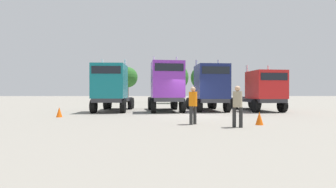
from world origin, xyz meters
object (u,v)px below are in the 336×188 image
(semi_truck_navy, at_px, (209,88))
(traffic_cone_far, at_px, (259,118))
(visitor_in_hivis, at_px, (193,102))
(semi_truck_teal, at_px, (112,88))
(visitor_with_camera, at_px, (238,103))
(traffic_cone_mid, at_px, (59,112))
(semi_truck_purple, at_px, (166,86))
(semi_truck_red, at_px, (261,91))

(semi_truck_navy, bearing_deg, traffic_cone_far, 1.24)
(semi_truck_navy, xyz_separation_m, visitor_in_hivis, (-2.31, -8.12, -0.88))
(semi_truck_teal, xyz_separation_m, visitor_with_camera, (7.46, -8.67, -0.88))
(visitor_with_camera, relative_size, traffic_cone_mid, 2.89)
(semi_truck_purple, height_order, visitor_with_camera, semi_truck_purple)
(semi_truck_red, relative_size, traffic_cone_mid, 10.47)
(semi_truck_navy, xyz_separation_m, semi_truck_red, (4.28, 0.03, -0.24))
(semi_truck_navy, height_order, visitor_with_camera, semi_truck_navy)
(semi_truck_teal, bearing_deg, visitor_in_hivis, 35.30)
(visitor_in_hivis, xyz_separation_m, traffic_cone_mid, (-7.92, 3.47, -0.74))
(semi_truck_navy, distance_m, semi_truck_red, 4.29)
(semi_truck_red, xyz_separation_m, visitor_in_hivis, (-6.59, -8.16, -0.65))
(semi_truck_teal, xyz_separation_m, traffic_cone_far, (8.73, -7.89, -1.63))
(traffic_cone_mid, bearing_deg, semi_truck_purple, 31.66)
(visitor_in_hivis, relative_size, traffic_cone_mid, 2.87)
(traffic_cone_mid, height_order, traffic_cone_far, traffic_cone_mid)
(semi_truck_navy, bearing_deg, visitor_in_hivis, -20.12)
(semi_truck_purple, distance_m, semi_truck_navy, 3.61)
(traffic_cone_far, bearing_deg, semi_truck_purple, 119.29)
(semi_truck_red, relative_size, traffic_cone_far, 10.65)
(semi_truck_red, distance_m, visitor_in_hivis, 10.50)
(semi_truck_navy, bearing_deg, traffic_cone_mid, -69.79)
(semi_truck_teal, relative_size, traffic_cone_mid, 10.24)
(semi_truck_teal, relative_size, semi_truck_purple, 1.03)
(traffic_cone_mid, bearing_deg, traffic_cone_far, -18.40)
(semi_truck_teal, distance_m, semi_truck_red, 12.22)
(visitor_with_camera, bearing_deg, semi_truck_purple, 43.43)
(visitor_in_hivis, relative_size, traffic_cone_far, 2.93)
(semi_truck_purple, bearing_deg, semi_truck_navy, 91.79)
(semi_truck_red, relative_size, visitor_with_camera, 3.62)
(semi_truck_teal, xyz_separation_m, traffic_cone_mid, (-2.30, -4.22, -1.62))
(semi_truck_teal, height_order, semi_truck_red, semi_truck_teal)
(visitor_with_camera, bearing_deg, semi_truck_navy, 20.62)
(visitor_with_camera, xyz_separation_m, traffic_cone_far, (1.27, 0.78, -0.75))
(semi_truck_purple, relative_size, visitor_with_camera, 3.44)
(traffic_cone_mid, relative_size, traffic_cone_far, 1.02)
(semi_truck_purple, xyz_separation_m, semi_truck_navy, (3.56, 0.54, -0.09))
(traffic_cone_mid, bearing_deg, visitor_in_hivis, -23.64)
(traffic_cone_far, bearing_deg, visitor_in_hivis, 176.29)
(semi_truck_red, height_order, traffic_cone_far, semi_truck_red)
(semi_truck_red, height_order, traffic_cone_mid, semi_truck_red)
(semi_truck_navy, height_order, traffic_cone_far, semi_truck_navy)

